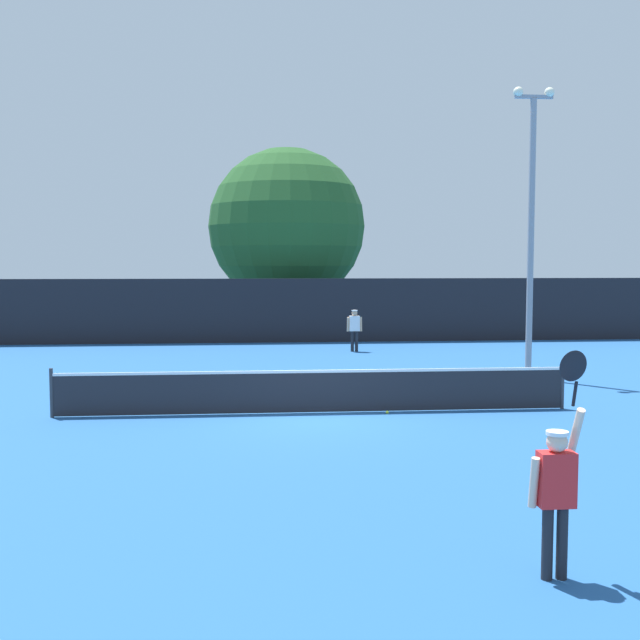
# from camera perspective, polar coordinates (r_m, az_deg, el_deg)

# --- Properties ---
(ground_plane) EXTENTS (120.00, 120.00, 0.00)m
(ground_plane) POSITION_cam_1_polar(r_m,az_deg,el_deg) (17.22, -0.42, -6.90)
(ground_plane) COLOR #235693
(tennis_net) EXTENTS (11.46, 0.08, 1.07)m
(tennis_net) POSITION_cam_1_polar(r_m,az_deg,el_deg) (17.12, -0.42, -5.22)
(tennis_net) COLOR #232328
(tennis_net) RESTS_ON ground
(perimeter_fence) EXTENTS (32.70, 0.12, 2.66)m
(perimeter_fence) POSITION_cam_1_polar(r_m,az_deg,el_deg) (31.91, -2.57, 0.71)
(perimeter_fence) COLOR black
(perimeter_fence) RESTS_ON ground
(player_serving) EXTENTS (0.68, 0.39, 2.43)m
(player_serving) POSITION_cam_1_polar(r_m,az_deg,el_deg) (8.64, 17.13, -11.36)
(player_serving) COLOR red
(player_serving) RESTS_ON ground
(player_receiving) EXTENTS (0.57, 0.23, 1.55)m
(player_receiving) POSITION_cam_1_polar(r_m,az_deg,el_deg) (28.69, 2.57, -0.48)
(player_receiving) COLOR white
(player_receiving) RESTS_ON ground
(tennis_ball) EXTENTS (0.07, 0.07, 0.07)m
(tennis_ball) POSITION_cam_1_polar(r_m,az_deg,el_deg) (17.18, 5.01, -6.82)
(tennis_ball) COLOR #CCE033
(tennis_ball) RESTS_ON ground
(light_pole) EXTENTS (1.18, 0.28, 8.24)m
(light_pole) POSITION_cam_1_polar(r_m,az_deg,el_deg) (22.80, 15.39, 7.53)
(light_pole) COLOR gray
(light_pole) RESTS_ON ground
(large_tree) EXTENTS (7.39, 7.39, 8.71)m
(large_tree) POSITION_cam_1_polar(r_m,az_deg,el_deg) (36.64, -2.47, 6.93)
(large_tree) COLOR brown
(large_tree) RESTS_ON ground
(parked_car_near) EXTENTS (2.26, 4.35, 1.69)m
(parked_car_near) POSITION_cam_1_polar(r_m,az_deg,el_deg) (39.79, -13.91, 0.52)
(parked_car_near) COLOR #B7B7BC
(parked_car_near) RESTS_ON ground
(parked_car_mid) EXTENTS (2.26, 4.35, 1.69)m
(parked_car_mid) POSITION_cam_1_polar(r_m,az_deg,el_deg) (38.70, -6.60, 0.51)
(parked_car_mid) COLOR white
(parked_car_mid) RESTS_ON ground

